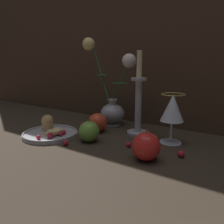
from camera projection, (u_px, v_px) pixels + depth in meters
ground_plane at (112, 139)px, 0.79m from camera, size 2.40×2.40×0.00m
vase at (112, 99)px, 0.94m from camera, size 0.23×0.11×0.37m
plate_with_pastries at (50, 132)px, 0.82m from camera, size 0.20×0.20×0.07m
wine_glass at (172, 110)px, 0.73m from camera, size 0.08×0.08×0.17m
candlestick at (138, 104)px, 0.81m from camera, size 0.08×0.08×0.32m
apple_beside_vase at (146, 146)px, 0.61m from camera, size 0.08×0.08×0.09m
apple_near_glass at (89, 131)px, 0.75m from camera, size 0.07×0.07×0.08m
apple_at_table_edge at (97, 123)px, 0.86m from camera, size 0.07×0.07×0.09m
berry_near_plate at (66, 143)px, 0.72m from camera, size 0.02×0.02×0.02m
berry_front_center at (128, 145)px, 0.71m from camera, size 0.02×0.02×0.02m
berry_by_glass_stem at (82, 125)px, 0.93m from camera, size 0.02×0.02×0.02m
berry_under_candlestick at (181, 154)px, 0.63m from camera, size 0.02×0.02×0.02m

